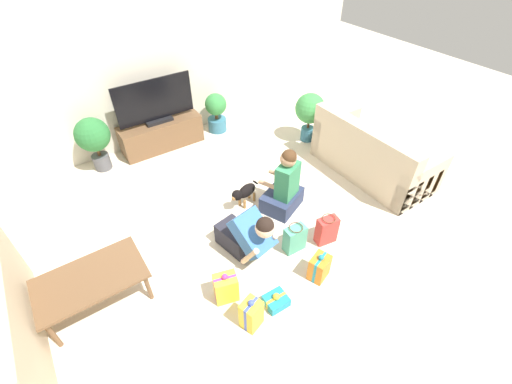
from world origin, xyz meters
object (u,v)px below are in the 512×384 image
(potted_plant_corner_right, at_px, (310,111))
(gift_bag_a, at_px, (327,230))
(coffee_table, at_px, (91,281))
(sofa_right, at_px, (372,156))
(gift_box_c, at_px, (319,267))
(gift_bag_b, at_px, (295,238))
(tv, at_px, (155,104))
(potted_plant_back_left, at_px, (93,138))
(potted_plant_back_right, at_px, (216,111))
(gift_box_d, at_px, (276,300))
(gift_box_a, at_px, (226,287))
(person_sitting, at_px, (284,188))
(tv_console, at_px, (162,134))
(person_kneeling, at_px, (247,235))
(dog, at_px, (244,192))
(gift_box_b, at_px, (251,314))

(potted_plant_corner_right, distance_m, gift_bag_a, 2.30)
(coffee_table, bearing_deg, sofa_right, -0.52)
(gift_box_c, xyz_separation_m, gift_bag_b, (0.03, 0.45, 0.03))
(tv, relative_size, potted_plant_back_left, 1.45)
(coffee_table, distance_m, potted_plant_corner_right, 3.96)
(potted_plant_corner_right, xyz_separation_m, potted_plant_back_right, (-1.11, 1.13, -0.17))
(potted_plant_back_left, bearing_deg, sofa_right, -35.87)
(sofa_right, relative_size, potted_plant_corner_right, 2.12)
(gift_bag_a, bearing_deg, gift_box_d, -160.74)
(gift_box_a, xyz_separation_m, gift_box_c, (0.96, -0.34, -0.02))
(person_sitting, xyz_separation_m, gift_bag_b, (-0.33, -0.64, -0.16))
(sofa_right, xyz_separation_m, coffee_table, (-3.93, 0.04, 0.07))
(tv_console, distance_m, tv, 0.54)
(gift_bag_b, bearing_deg, tv, 97.97)
(sofa_right, relative_size, gift_bag_a, 4.52)
(gift_box_c, bearing_deg, potted_plant_back_left, 112.58)
(coffee_table, relative_size, person_kneeling, 1.26)
(coffee_table, relative_size, tv_console, 0.78)
(tv_console, height_order, person_kneeling, person_kneeling)
(sofa_right, relative_size, gift_box_d, 7.42)
(potted_plant_back_left, height_order, gift_box_c, potted_plant_back_left)
(sofa_right, bearing_deg, tv_console, 43.19)
(gift_box_c, bearing_deg, potted_plant_back_right, 79.53)
(potted_plant_corner_right, height_order, person_kneeling, potted_plant_corner_right)
(tv, distance_m, potted_plant_corner_right, 2.43)
(potted_plant_corner_right, height_order, gift_box_c, potted_plant_corner_right)
(tv_console, relative_size, person_kneeling, 1.62)
(gift_box_c, distance_m, gift_bag_b, 0.45)
(sofa_right, bearing_deg, person_kneeling, 97.00)
(tv_console, xyz_separation_m, potted_plant_corner_right, (2.11, -1.18, 0.31))
(sofa_right, bearing_deg, person_sitting, 85.66)
(person_kneeling, height_order, gift_box_c, person_kneeling)
(potted_plant_back_right, bearing_deg, potted_plant_corner_right, -45.58)
(coffee_table, relative_size, person_sitting, 1.09)
(tv_console, distance_m, gift_box_c, 3.40)
(tv_console, xyz_separation_m, potted_plant_back_right, (1.00, -0.05, 0.14))
(potted_plant_corner_right, bearing_deg, tv_console, 150.74)
(gift_bag_b, bearing_deg, dog, 94.19)
(potted_plant_back_right, relative_size, gift_box_a, 1.77)
(tv, bearing_deg, person_kneeling, -91.94)
(coffee_table, distance_m, potted_plant_back_left, 2.42)
(tv, height_order, potted_plant_corner_right, tv)
(gift_bag_a, bearing_deg, gift_box_b, -163.73)
(gift_box_b, distance_m, gift_bag_b, 1.06)
(potted_plant_corner_right, bearing_deg, potted_plant_back_right, 134.42)
(gift_box_a, bearing_deg, tv, 79.25)
(gift_box_c, bearing_deg, tv_console, 96.49)
(sofa_right, bearing_deg, potted_plant_back_right, 28.12)
(gift_box_b, distance_m, gift_box_d, 0.35)
(tv_console, height_order, gift_bag_a, tv_console)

